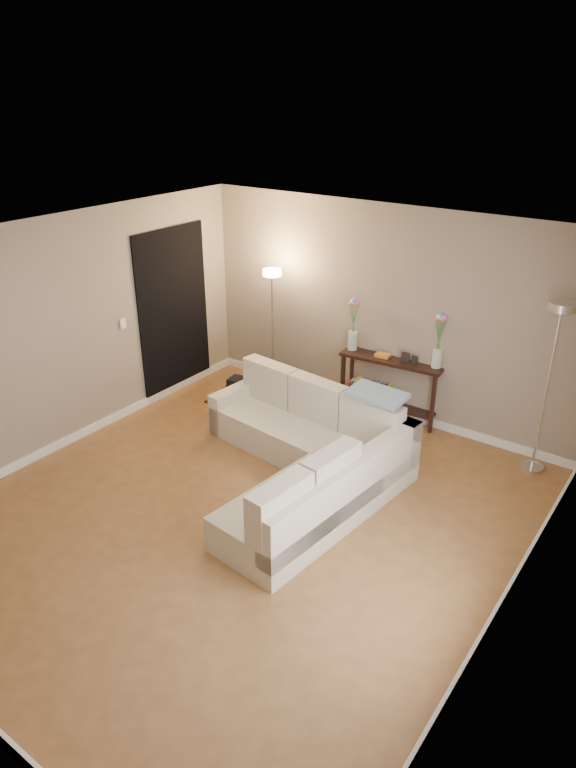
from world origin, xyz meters
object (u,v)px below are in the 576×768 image
Objects in this scene: console_table at (385,383)px; floor_lamp_unlit at (553,355)px; sectional_sofa at (309,453)px; floor_lamp_lit at (272,307)px.

console_table is 2.12m from floor_lamp_unlit.
sectional_sofa is at bearing -139.63° from floor_lamp_unlit.
floor_lamp_unlit reaches higher than floor_lamp_lit.
floor_lamp_lit is at bearing -170.37° from console_table.
floor_lamp_unlit is (1.92, -0.16, 0.89)m from console_table.
console_table is at bearing 9.63° from floor_lamp_lit.
sectional_sofa is 2.66m from floor_lamp_unlit.
console_table is (-0.05, 1.75, 0.13)m from sectional_sofa.
console_table is 0.69× the size of floor_lamp_unlit.
console_table is 0.77× the size of floor_lamp_lit.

